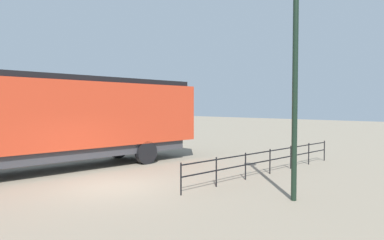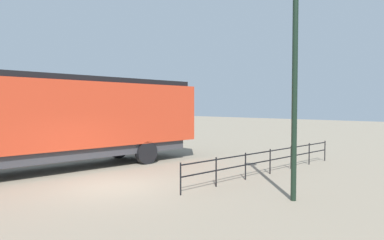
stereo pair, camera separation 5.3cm
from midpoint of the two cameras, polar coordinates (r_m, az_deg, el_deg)
name	(u,v)px [view 1 (the left image)]	position (r m, az deg, el deg)	size (l,w,h in m)	color
ground_plane	(111,187)	(12.20, -13.57, -10.83)	(120.00, 120.00, 0.00)	gray
locomotive	(28,118)	(15.22, -25.92, 0.28)	(2.86, 16.77, 4.05)	red
lamp_post	(296,35)	(10.48, 16.87, 13.55)	(0.57, 0.57, 6.57)	black
platform_fence	(270,158)	(14.28, 12.86, -6.19)	(0.05, 9.78, 1.02)	black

